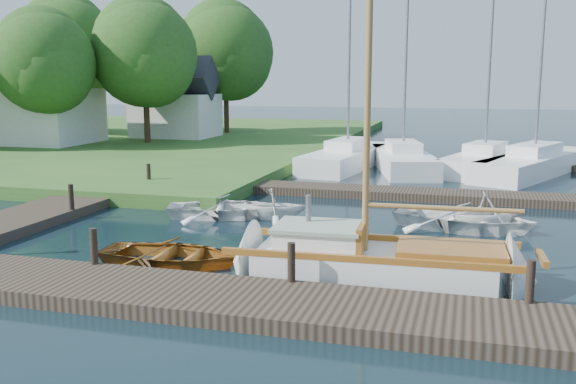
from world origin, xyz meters
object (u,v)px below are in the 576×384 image
(marina_boat_0, at_px, (348,156))
(house_a, at_px, (39,101))
(mooring_post_1, at_px, (94,246))
(tender_c, at_px, (464,215))
(dinghy, at_px, (171,250))
(tender_a, at_px, (227,205))
(tender_d, at_px, (489,209))
(tree_3, at_px, (145,53))
(mooring_post_3, at_px, (530,281))
(tree_2, at_px, (45,61))
(sailboat, at_px, (381,266))
(mooring_post_2, at_px, (291,262))
(marina_boat_2, at_px, (485,160))
(tree_7, at_px, (226,51))
(marina_boat_3, at_px, (535,162))
(tree_4, at_px, (68,48))
(marina_boat_1, at_px, (403,159))
(mooring_post_4, at_px, (71,197))
(house_c, at_px, (176,105))
(mooring_post_5, at_px, (149,174))
(tender_b, at_px, (275,202))

(marina_boat_0, distance_m, house_a, 19.30)
(mooring_post_1, distance_m, tender_c, 10.40)
(dinghy, distance_m, tender_a, 5.35)
(tender_d, xyz_separation_m, tree_3, (-19.43, 16.04, 5.20))
(mooring_post_3, height_order, tree_2, tree_2)
(tree_3, bearing_deg, sailboat, -51.67)
(sailboat, relative_size, tender_c, 2.45)
(mooring_post_2, relative_size, mooring_post_3, 1.00)
(tender_c, bearing_deg, marina_boat_2, 9.24)
(mooring_post_1, distance_m, dinghy, 1.82)
(tree_2, relative_size, tree_7, 0.83)
(tender_d, bearing_deg, tree_3, 15.64)
(tender_a, height_order, tender_d, tender_d)
(dinghy, relative_size, marina_boat_0, 0.32)
(marina_boat_3, distance_m, tree_4, 31.28)
(mooring_post_1, xyz_separation_m, marina_boat_2, (8.50, 18.98, -0.12))
(dinghy, bearing_deg, tree_3, 27.20)
(marina_boat_0, height_order, marina_boat_1, marina_boat_0)
(tender_c, bearing_deg, marina_boat_3, -0.79)
(mooring_post_1, distance_m, marina_boat_2, 20.80)
(marina_boat_0, bearing_deg, mooring_post_3, -152.17)
(tender_d, bearing_deg, mooring_post_3, 149.82)
(mooring_post_2, bearing_deg, tree_3, 123.92)
(mooring_post_4, bearing_deg, tree_4, 124.22)
(sailboat, height_order, house_c, sailboat)
(dinghy, bearing_deg, mooring_post_5, 28.81)
(mooring_post_4, relative_size, dinghy, 0.24)
(mooring_post_2, distance_m, mooring_post_3, 4.50)
(mooring_post_2, distance_m, marina_boat_0, 19.17)
(marina_boat_0, bearing_deg, tender_d, -144.26)
(marina_boat_2, distance_m, marina_boat_3, 2.18)
(mooring_post_5, bearing_deg, house_a, 139.76)
(tender_b, bearing_deg, house_a, 40.90)
(tender_d, relative_size, tree_3, 0.27)
(mooring_post_2, distance_m, tender_b, 7.16)
(mooring_post_3, relative_size, marina_boat_2, 0.07)
(mooring_post_2, distance_m, tree_7, 34.30)
(mooring_post_4, distance_m, tender_a, 4.82)
(dinghy, height_order, marina_boat_2, marina_boat_2)
(mooring_post_1, distance_m, sailboat, 6.28)
(mooring_post_5, xyz_separation_m, tender_c, (11.76, -3.08, -0.28))
(marina_boat_3, bearing_deg, tender_d, -165.96)
(marina_boat_0, relative_size, tree_7, 1.13)
(mooring_post_5, distance_m, house_c, 18.48)
(tree_2, bearing_deg, mooring_post_4, -51.95)
(tender_d, bearing_deg, tree_4, 19.03)
(tender_a, distance_m, marina_boat_1, 12.74)
(tender_d, bearing_deg, tree_2, 27.98)
(tender_d, relative_size, house_a, 0.37)
(mooring_post_3, distance_m, tender_b, 9.66)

